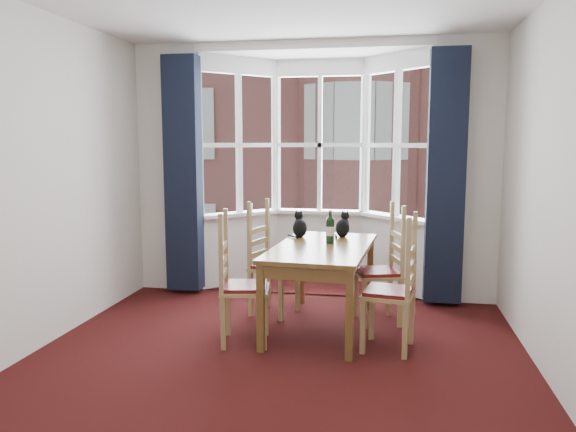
% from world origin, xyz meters
% --- Properties ---
extents(floor, '(4.50, 4.50, 0.00)m').
position_xyz_m(floor, '(0.00, 0.00, 0.00)').
color(floor, black).
rests_on(floor, ground).
extents(wall_left, '(0.00, 4.50, 4.50)m').
position_xyz_m(wall_left, '(-2.00, 0.00, 1.40)').
color(wall_left, silver).
rests_on(wall_left, floor).
extents(wall_right, '(0.00, 4.50, 4.50)m').
position_xyz_m(wall_right, '(2.00, 0.00, 1.40)').
color(wall_right, silver).
rests_on(wall_right, floor).
extents(wall_near, '(4.00, 0.00, 4.00)m').
position_xyz_m(wall_near, '(0.00, -2.25, 1.40)').
color(wall_near, silver).
rests_on(wall_near, floor).
extents(wall_back_pier_left, '(0.70, 0.12, 2.80)m').
position_xyz_m(wall_back_pier_left, '(-1.65, 2.25, 1.40)').
color(wall_back_pier_left, silver).
rests_on(wall_back_pier_left, floor).
extents(wall_back_pier_right, '(0.70, 0.12, 2.80)m').
position_xyz_m(wall_back_pier_right, '(1.65, 2.25, 1.40)').
color(wall_back_pier_right, silver).
rests_on(wall_back_pier_right, floor).
extents(bay_window, '(2.76, 0.94, 2.80)m').
position_xyz_m(bay_window, '(0.00, 2.75, 1.40)').
color(bay_window, white).
rests_on(bay_window, floor).
extents(curtain_left, '(0.38, 0.22, 2.60)m').
position_xyz_m(curtain_left, '(-1.42, 2.07, 1.35)').
color(curtain_left, black).
rests_on(curtain_left, floor).
extents(curtain_right, '(0.38, 0.22, 2.60)m').
position_xyz_m(curtain_right, '(1.42, 2.07, 1.35)').
color(curtain_right, black).
rests_on(curtain_right, floor).
extents(dining_table, '(0.95, 1.61, 0.77)m').
position_xyz_m(dining_table, '(0.26, 1.13, 0.69)').
color(dining_table, brown).
rests_on(dining_table, floor).
extents(chair_left_near, '(0.47, 0.48, 0.92)m').
position_xyz_m(chair_left_near, '(-0.43, 0.61, 0.47)').
color(chair_left_near, '#9E804C').
rests_on(chair_left_near, floor).
extents(chair_left_far, '(0.51, 0.52, 0.92)m').
position_xyz_m(chair_left_far, '(-0.35, 1.49, 0.47)').
color(chair_left_far, '#9E804C').
rests_on(chair_left_far, floor).
extents(chair_right_near, '(0.47, 0.48, 0.92)m').
position_xyz_m(chair_right_near, '(0.95, 0.67, 0.47)').
color(chair_right_near, '#9E804C').
rests_on(chair_right_near, floor).
extents(chair_right_far, '(0.50, 0.52, 0.92)m').
position_xyz_m(chair_right_far, '(0.85, 1.40, 0.47)').
color(chair_right_far, '#9E804C').
rests_on(chair_right_far, floor).
extents(cat_left, '(0.19, 0.23, 0.27)m').
position_xyz_m(cat_left, '(-0.02, 1.56, 0.88)').
color(cat_left, black).
rests_on(cat_left, dining_table).
extents(cat_right, '(0.19, 0.22, 0.27)m').
position_xyz_m(cat_right, '(0.40, 1.66, 0.88)').
color(cat_right, black).
rests_on(cat_right, dining_table).
extents(wine_bottle, '(0.08, 0.08, 0.31)m').
position_xyz_m(wine_bottle, '(0.32, 1.26, 0.91)').
color(wine_bottle, black).
rests_on(wine_bottle, dining_table).
extents(candle_tall, '(0.06, 0.06, 0.11)m').
position_xyz_m(candle_tall, '(-0.79, 2.60, 0.93)').
color(candle_tall, white).
rests_on(candle_tall, bay_window).
extents(street, '(80.00, 80.00, 0.00)m').
position_xyz_m(street, '(0.00, 32.25, -6.00)').
color(street, '#333335').
rests_on(street, ground).
extents(tenement_building, '(18.40, 7.80, 15.20)m').
position_xyz_m(tenement_building, '(0.00, 14.01, 1.60)').
color(tenement_building, '#97564E').
rests_on(tenement_building, street).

